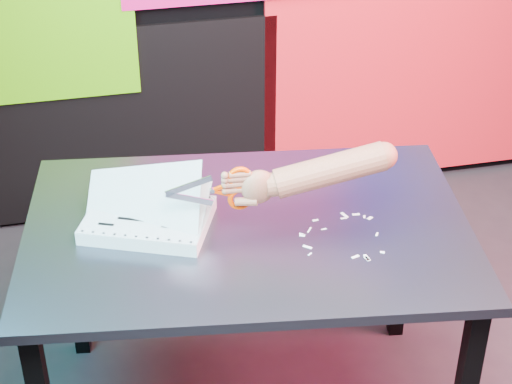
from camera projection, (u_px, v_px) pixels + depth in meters
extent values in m
cube|color=red|center=(447.00, 6.00, 3.63)|extent=(1.60, 0.02, 1.60)
cube|color=black|center=(125.00, 124.00, 3.59)|extent=(1.30, 0.02, 0.85)
cube|color=black|center=(73.00, 269.00, 2.88)|extent=(0.06, 0.06, 0.72)
cube|color=black|center=(403.00, 252.00, 2.97)|extent=(0.06, 0.06, 0.72)
cube|color=#37373D|center=(248.00, 229.00, 2.42)|extent=(1.36, 1.00, 0.03)
cube|color=silver|center=(148.00, 220.00, 2.40)|extent=(0.41, 0.36, 0.04)
cube|color=white|center=(148.00, 214.00, 2.39)|extent=(0.41, 0.36, 0.00)
cube|color=white|center=(148.00, 212.00, 2.39)|extent=(0.39, 0.35, 0.10)
cube|color=white|center=(143.00, 203.00, 2.38)|extent=(0.36, 0.32, 0.18)
cylinder|color=black|center=(82.00, 231.00, 2.32)|extent=(0.01, 0.01, 0.00)
cylinder|color=black|center=(93.00, 232.00, 2.31)|extent=(0.01, 0.01, 0.00)
cylinder|color=black|center=(104.00, 233.00, 2.31)|extent=(0.01, 0.01, 0.00)
cylinder|color=black|center=(114.00, 234.00, 2.30)|extent=(0.01, 0.01, 0.00)
cylinder|color=black|center=(125.00, 235.00, 2.30)|extent=(0.01, 0.01, 0.00)
cylinder|color=black|center=(136.00, 236.00, 2.29)|extent=(0.01, 0.01, 0.00)
cylinder|color=black|center=(147.00, 238.00, 2.29)|extent=(0.01, 0.01, 0.00)
cylinder|color=black|center=(158.00, 239.00, 2.29)|extent=(0.01, 0.01, 0.00)
cylinder|color=black|center=(169.00, 240.00, 2.28)|extent=(0.01, 0.01, 0.00)
cylinder|color=black|center=(180.00, 241.00, 2.28)|extent=(0.01, 0.01, 0.00)
cylinder|color=black|center=(191.00, 242.00, 2.27)|extent=(0.01, 0.01, 0.00)
cylinder|color=black|center=(109.00, 188.00, 2.51)|extent=(0.01, 0.01, 0.00)
cylinder|color=black|center=(118.00, 189.00, 2.50)|extent=(0.01, 0.01, 0.00)
cylinder|color=black|center=(128.00, 190.00, 2.50)|extent=(0.01, 0.01, 0.00)
cylinder|color=black|center=(138.00, 191.00, 2.49)|extent=(0.01, 0.01, 0.00)
cylinder|color=black|center=(148.00, 191.00, 2.49)|extent=(0.01, 0.01, 0.00)
cylinder|color=black|center=(159.00, 192.00, 2.48)|extent=(0.01, 0.01, 0.00)
cylinder|color=black|center=(169.00, 193.00, 2.48)|extent=(0.01, 0.01, 0.00)
cylinder|color=black|center=(179.00, 194.00, 2.47)|extent=(0.01, 0.01, 0.00)
cylinder|color=black|center=(189.00, 195.00, 2.47)|extent=(0.01, 0.01, 0.00)
cylinder|color=black|center=(199.00, 196.00, 2.47)|extent=(0.01, 0.01, 0.00)
cylinder|color=black|center=(209.00, 197.00, 2.46)|extent=(0.01, 0.01, 0.00)
cube|color=black|center=(125.00, 202.00, 2.44)|extent=(0.06, 0.03, 0.00)
cube|color=black|center=(156.00, 209.00, 2.41)|extent=(0.05, 0.03, 0.00)
cube|color=black|center=(132.00, 219.00, 2.36)|extent=(0.08, 0.04, 0.00)
cube|color=black|center=(168.00, 227.00, 2.33)|extent=(0.04, 0.02, 0.00)
cube|color=black|center=(106.00, 224.00, 2.34)|extent=(0.05, 0.03, 0.00)
cube|color=silver|center=(189.00, 186.00, 2.28)|extent=(0.13, 0.01, 0.06)
cube|color=silver|center=(189.00, 199.00, 2.30)|extent=(0.13, 0.01, 0.06)
cylinder|color=silver|center=(212.00, 191.00, 2.30)|extent=(0.01, 0.01, 0.01)
cube|color=#FF3C00|center=(221.00, 193.00, 2.31)|extent=(0.05, 0.01, 0.02)
cube|color=#FF3C00|center=(220.00, 187.00, 2.30)|extent=(0.05, 0.01, 0.02)
torus|color=#FF3C00|center=(240.00, 178.00, 2.29)|extent=(0.07, 0.02, 0.07)
torus|color=#FF3C00|center=(240.00, 199.00, 2.33)|extent=(0.07, 0.02, 0.07)
ellipsoid|color=#A85447|center=(258.00, 187.00, 2.31)|extent=(0.10, 0.06, 0.10)
cylinder|color=#A85447|center=(240.00, 190.00, 2.31)|extent=(0.08, 0.02, 0.02)
cylinder|color=#A85447|center=(240.00, 184.00, 2.30)|extent=(0.07, 0.02, 0.02)
cylinder|color=#A85447|center=(240.00, 179.00, 2.29)|extent=(0.06, 0.02, 0.02)
cylinder|color=#A85447|center=(240.00, 174.00, 2.28)|extent=(0.06, 0.02, 0.02)
cylinder|color=#A85447|center=(246.00, 202.00, 2.32)|extent=(0.07, 0.04, 0.03)
cylinder|color=#A85447|center=(276.00, 184.00, 2.32)|extent=(0.06, 0.07, 0.07)
cylinder|color=#A85447|center=(330.00, 170.00, 2.32)|extent=(0.32, 0.11, 0.15)
sphere|color=#A85447|center=(384.00, 156.00, 2.32)|extent=(0.08, 0.08, 0.08)
cube|color=white|center=(307.00, 247.00, 2.32)|extent=(0.03, 0.02, 0.00)
cube|color=white|center=(324.00, 229.00, 2.40)|extent=(0.02, 0.01, 0.00)
cube|color=white|center=(377.00, 234.00, 2.38)|extent=(0.01, 0.02, 0.00)
cube|color=white|center=(344.00, 218.00, 2.44)|extent=(0.02, 0.01, 0.00)
cube|color=white|center=(302.00, 234.00, 2.38)|extent=(0.02, 0.01, 0.00)
cube|color=white|center=(370.00, 218.00, 2.44)|extent=(0.02, 0.02, 0.00)
cube|color=white|center=(355.00, 257.00, 2.29)|extent=(0.02, 0.02, 0.00)
cube|color=white|center=(344.00, 215.00, 2.46)|extent=(0.02, 0.03, 0.00)
cube|color=white|center=(382.00, 252.00, 2.30)|extent=(0.01, 0.01, 0.00)
cube|color=white|center=(315.00, 220.00, 2.43)|extent=(0.02, 0.01, 0.00)
cube|color=white|center=(367.00, 258.00, 2.28)|extent=(0.01, 0.02, 0.00)
cube|color=white|center=(356.00, 214.00, 2.46)|extent=(0.02, 0.01, 0.00)
cube|color=white|center=(302.00, 235.00, 2.37)|extent=(0.02, 0.02, 0.00)
cube|color=white|center=(364.00, 217.00, 2.45)|extent=(0.01, 0.02, 0.00)
cube|color=white|center=(309.00, 230.00, 2.39)|extent=(0.02, 0.02, 0.00)
cube|color=white|center=(367.00, 258.00, 2.28)|extent=(0.01, 0.03, 0.00)
cube|color=white|center=(310.00, 254.00, 2.30)|extent=(0.01, 0.01, 0.00)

